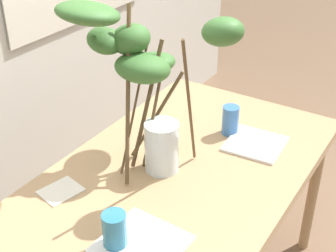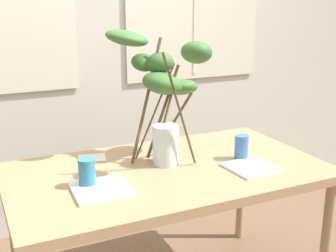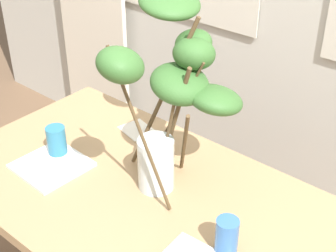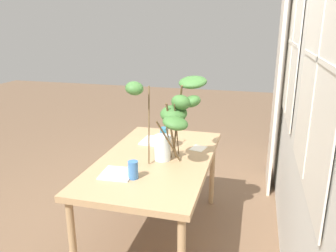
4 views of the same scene
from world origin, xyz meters
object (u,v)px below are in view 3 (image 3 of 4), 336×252
at_px(dining_table, 142,205).
at_px(drinking_glass_blue_left, 57,142).
at_px(vase_with_branches, 176,84).
at_px(drinking_glass_blue_right, 227,237).
at_px(plate_square_left, 52,165).

bearing_deg(dining_table, drinking_glass_blue_left, -173.81).
relative_size(dining_table, vase_with_branches, 2.27).
bearing_deg(drinking_glass_blue_left, dining_table, 6.19).
distance_m(drinking_glass_blue_right, plate_square_left, 0.78).
relative_size(vase_with_branches, plate_square_left, 2.73).
bearing_deg(drinking_glass_blue_right, vase_with_branches, 151.93).
distance_m(dining_table, drinking_glass_blue_right, 0.43).
relative_size(dining_table, drinking_glass_blue_right, 11.95).
bearing_deg(plate_square_left, vase_with_branches, 33.33).
xyz_separation_m(dining_table, plate_square_left, (-0.37, -0.11, 0.07)).
bearing_deg(drinking_glass_blue_right, plate_square_left, -174.86).
bearing_deg(plate_square_left, dining_table, 16.98).
height_order(drinking_glass_blue_right, plate_square_left, drinking_glass_blue_right).
bearing_deg(plate_square_left, drinking_glass_blue_right, 5.14).
bearing_deg(dining_table, vase_with_branches, 77.69).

